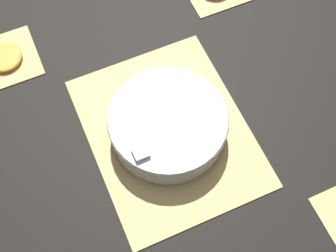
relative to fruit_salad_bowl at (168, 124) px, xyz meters
name	(u,v)px	position (x,y,z in m)	size (l,w,h in m)	color
ground_plane	(168,132)	(0.00, 0.00, -0.05)	(6.00, 6.00, 0.00)	black
bamboo_mat_center	(168,132)	(0.00, 0.00, -0.04)	(0.46, 0.36, 0.01)	#D6B775
coaster_mat_near_left	(5,59)	(-0.36, -0.30, -0.04)	(0.17, 0.17, 0.01)	#D6B775
fruit_salad_bowl	(168,124)	(0.00, 0.00, 0.00)	(0.28, 0.28, 0.08)	silver
orange_slice_whole	(4,57)	(-0.36, -0.30, -0.03)	(0.09, 0.09, 0.01)	#F9A338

